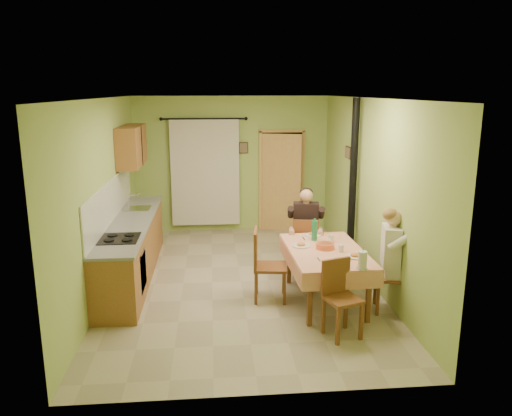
{
  "coord_description": "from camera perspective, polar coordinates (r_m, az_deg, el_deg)",
  "views": [
    {
      "loc": [
        -0.42,
        -7.31,
        2.92
      ],
      "look_at": [
        0.25,
        0.1,
        1.15
      ],
      "focal_mm": 35.0,
      "sensor_mm": 36.0,
      "label": 1
    }
  ],
  "objects": [
    {
      "name": "upper_cabinets",
      "position": [
        9.17,
        -14.02,
        6.91
      ],
      "size": [
        0.35,
        1.4,
        0.7
      ],
      "primitive_type": "cube",
      "color": "#925B2D",
      "rests_on": "room_shell"
    },
    {
      "name": "chair_right",
      "position": [
        7.04,
        15.24,
        -9.05
      ],
      "size": [
        0.5,
        0.5,
        0.98
      ],
      "rotation": [
        0.0,
        0.0,
        1.35
      ],
      "color": "brown",
      "rests_on": "ground"
    },
    {
      "name": "stove_flue",
      "position": [
        8.46,
        10.89,
        0.19
      ],
      "size": [
        0.24,
        0.24,
        2.8
      ],
      "color": "black",
      "rests_on": "ground"
    },
    {
      "name": "dining_table",
      "position": [
        7.12,
        7.9,
        -7.65
      ],
      "size": [
        1.08,
        1.75,
        0.76
      ],
      "rotation": [
        0.0,
        0.0,
        0.03
      ],
      "color": "#E6967A",
      "rests_on": "ground"
    },
    {
      "name": "chair_far",
      "position": [
        8.11,
        5.61,
        -5.62
      ],
      "size": [
        0.46,
        0.46,
        0.95
      ],
      "rotation": [
        0.0,
        0.0,
        -0.16
      ],
      "color": "brown",
      "rests_on": "ground"
    },
    {
      "name": "chair_left",
      "position": [
        7.16,
        1.49,
        -8.17
      ],
      "size": [
        0.51,
        0.51,
        1.02
      ],
      "rotation": [
        0.0,
        0.0,
        -1.69
      ],
      "color": "brown",
      "rests_on": "ground"
    },
    {
      "name": "room_shell",
      "position": [
        7.41,
        -1.86,
        4.83
      ],
      "size": [
        4.04,
        6.04,
        2.82
      ],
      "color": "#A5C264",
      "rests_on": "ground"
    },
    {
      "name": "curtain",
      "position": [
        10.35,
        -5.83,
        4.09
      ],
      "size": [
        1.7,
        0.07,
        2.22
      ],
      "color": "black",
      "rests_on": "ground"
    },
    {
      "name": "picture_right",
      "position": [
        8.91,
        10.51,
        6.26
      ],
      "size": [
        0.03,
        0.31,
        0.21
      ],
      "primitive_type": "cube",
      "color": "brown",
      "rests_on": "room_shell"
    },
    {
      "name": "kitchen_run",
      "position": [
        8.19,
        -14.0,
        -4.35
      ],
      "size": [
        0.64,
        3.64,
        1.56
      ],
      "color": "#925B2D",
      "rests_on": "ground"
    },
    {
      "name": "picture_back",
      "position": [
        10.37,
        -1.44,
        6.9
      ],
      "size": [
        0.19,
        0.03,
        0.23
      ],
      "primitive_type": "cube",
      "color": "black",
      "rests_on": "room_shell"
    },
    {
      "name": "tableware",
      "position": [
        6.9,
        8.43,
        -4.54
      ],
      "size": [
        0.88,
        1.66,
        0.33
      ],
      "color": "white",
      "rests_on": "dining_table"
    },
    {
      "name": "doorway",
      "position": [
        10.5,
        2.92,
        3.11
      ],
      "size": [
        0.96,
        0.29,
        2.15
      ],
      "color": "black",
      "rests_on": "ground"
    },
    {
      "name": "chair_near",
      "position": [
        6.23,
        9.75,
        -11.82
      ],
      "size": [
        0.49,
        0.49,
        0.94
      ],
      "rotation": [
        0.0,
        0.0,
        3.47
      ],
      "color": "brown",
      "rests_on": "ground"
    },
    {
      "name": "man_far",
      "position": [
        7.95,
        5.71,
        -1.57
      ],
      "size": [
        0.62,
        0.52,
        1.39
      ],
      "rotation": [
        0.0,
        0.0,
        -0.16
      ],
      "color": "black",
      "rests_on": "chair_far"
    },
    {
      "name": "floor",
      "position": [
        7.88,
        -1.76,
        -8.36
      ],
      "size": [
        4.0,
        6.0,
        0.01
      ],
      "primitive_type": "cube",
      "color": "tan",
      "rests_on": "ground"
    },
    {
      "name": "man_right",
      "position": [
        6.84,
        15.42,
        -4.48
      ],
      "size": [
        0.54,
        0.63,
        1.39
      ],
      "rotation": [
        0.0,
        0.0,
        1.35
      ],
      "color": "silver",
      "rests_on": "chair_right"
    }
  ]
}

